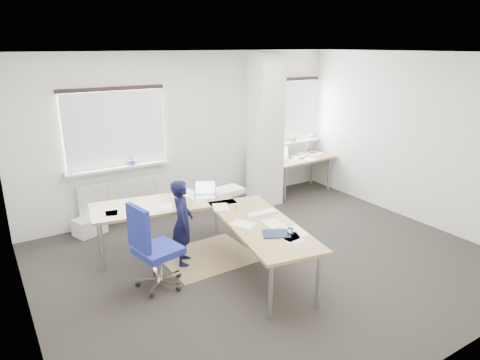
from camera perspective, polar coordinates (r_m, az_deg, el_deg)
ground at (r=6.12m, az=3.86°, el=-10.68°), size 6.00×6.00×0.00m
room_shell at (r=5.98m, az=3.07°, el=6.50°), size 6.04×5.04×2.82m
floor_mat at (r=6.23m, az=-4.35°, el=-10.13°), size 1.25×1.07×0.01m
white_crate at (r=7.26m, az=-19.41°, el=-5.79°), size 0.54×0.45×0.27m
desk_main at (r=5.84m, az=-3.62°, el=-4.59°), size 2.40×2.98×0.96m
desk_side at (r=8.70m, az=7.98°, el=2.73°), size 1.44×0.78×1.22m
task_chair at (r=5.46m, az=-11.10°, el=-11.00°), size 0.62×0.61×1.13m
person at (r=5.86m, az=-7.68°, el=-5.64°), size 0.46×0.52×1.20m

